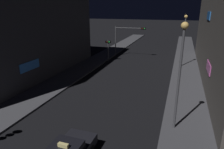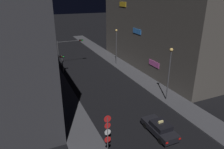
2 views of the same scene
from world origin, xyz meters
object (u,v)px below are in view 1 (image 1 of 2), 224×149
at_px(traffic_light_left_kerb, 108,46).
at_px(street_lamp_near_block, 181,64).
at_px(street_lamp_far_block, 184,34).
at_px(traffic_light_overhead, 127,35).

distance_m(traffic_light_left_kerb, street_lamp_near_block, 19.73).
bearing_deg(street_lamp_near_block, street_lamp_far_block, 89.38).
bearing_deg(traffic_light_left_kerb, street_lamp_near_block, -56.68).
height_order(traffic_light_left_kerb, street_lamp_far_block, street_lamp_far_block).
relative_size(traffic_light_overhead, street_lamp_far_block, 0.73).
height_order(traffic_light_overhead, traffic_light_left_kerb, traffic_light_overhead).
xyz_separation_m(traffic_light_left_kerb, street_lamp_near_block, (10.76, -16.37, 2.34)).
bearing_deg(street_lamp_far_block, traffic_light_overhead, 159.05).
distance_m(traffic_light_overhead, street_lamp_far_block, 9.58).
bearing_deg(street_lamp_far_block, street_lamp_near_block, -90.62).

